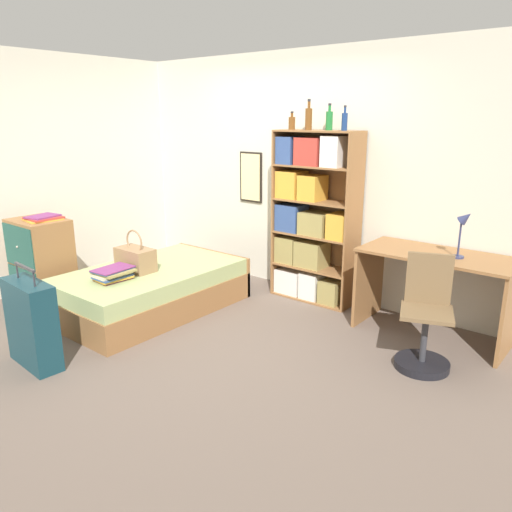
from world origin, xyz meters
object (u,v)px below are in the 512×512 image
object	(u,v)px
bottle_green	(292,123)
desk_chair	(425,331)
dresser	(42,263)
bed	(153,289)
bottle_clear	(329,120)
desk_lamp	(464,226)
book_stack_on_bed	(113,274)
magazine_pile_on_dresser	(43,218)
bottle_blue	(345,121)
handbag	(135,259)
bookcase	(310,220)
bottle_brown	(309,118)
suitcase	(32,324)
desk	(435,279)

from	to	relation	value
bottle_green	desk_chair	xyz separation A→B (m)	(1.80, -0.70, -1.56)
dresser	bed	bearing A→B (deg)	32.08
bottle_green	bottle_clear	size ratio (longest dim) A/B	0.71
dresser	desk_lamp	distance (m)	4.09
bed	book_stack_on_bed	size ratio (longest dim) A/B	4.98
dresser	desk_lamp	world-z (taller)	desk_lamp
book_stack_on_bed	magazine_pile_on_dresser	distance (m)	1.05
dresser	bottle_blue	distance (m)	3.38
dresser	desk_chair	bearing A→B (deg)	18.27
desk_lamp	desk_chair	world-z (taller)	desk_lamp
handbag	bookcase	world-z (taller)	bookcase
bottle_green	handbag	bearing A→B (deg)	-121.64
bottle_brown	bottle_clear	bearing A→B (deg)	15.16
bed	desk_lamp	distance (m)	3.00
suitcase	dresser	distance (m)	1.40
dresser	bottle_green	world-z (taller)	bottle_green
suitcase	desk	xyz separation A→B (m)	(2.26, 2.53, 0.19)
dresser	desk	bearing A→B (deg)	27.45
desk_lamp	bottle_green	bearing A→B (deg)	175.86
dresser	bottle_green	bearing A→B (deg)	46.49
suitcase	bottle_green	world-z (taller)	bottle_green
bed	bottle_brown	size ratio (longest dim) A/B	6.21
handbag	dresser	distance (m)	1.05
bed	bottle_blue	xyz separation A→B (m)	(1.40, 1.29, 1.66)
bookcase	desk	world-z (taller)	bookcase
suitcase	bottle_brown	xyz separation A→B (m)	(0.81, 2.63, 1.55)
bottle_brown	desk_lamp	bearing A→B (deg)	-4.61
bottle_green	desk	xyz separation A→B (m)	(1.65, -0.10, -1.31)
suitcase	book_stack_on_bed	bearing A→B (deg)	101.22
bed	suitcase	distance (m)	1.38
bookcase	bottle_blue	xyz separation A→B (m)	(0.36, -0.00, 1.02)
bottle_green	bottle_blue	distance (m)	0.60
bottle_green	desk_chair	size ratio (longest dim) A/B	0.20
suitcase	bottle_blue	distance (m)	3.29
bed	desk_lamp	xyz separation A→B (m)	(2.65, 1.14, 0.83)
book_stack_on_bed	bottle_blue	bearing A→B (deg)	51.80
bottle_brown	desk	bearing A→B (deg)	-4.11
dresser	desk	distance (m)	3.88
book_stack_on_bed	dresser	world-z (taller)	dresser
bookcase	bottle_clear	bearing A→B (deg)	9.55
bottle_brown	bottle_blue	xyz separation A→B (m)	(0.39, 0.02, -0.02)
bottle_brown	desk_chair	distance (m)	2.37
bottle_brown	desk	xyz separation A→B (m)	(1.44, -0.10, -1.36)
bed	desk_chair	distance (m)	2.67
magazine_pile_on_dresser	bed	bearing A→B (deg)	32.01
book_stack_on_bed	bookcase	bearing A→B (deg)	59.75
desk_lamp	desk_chair	distance (m)	0.95
handbag	book_stack_on_bed	world-z (taller)	handbag
bottle_clear	bookcase	bearing A→B (deg)	-170.45
bottle_brown	bottle_blue	distance (m)	0.39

